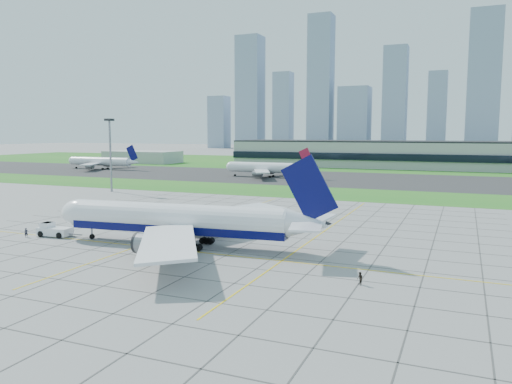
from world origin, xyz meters
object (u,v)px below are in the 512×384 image
crew_far (360,279)px  pushback_tug (53,230)px  airliner (180,220)px  crew_near (26,233)px  light_mast (110,146)px  distant_jet_0 (101,161)px  distant_jet_1 (267,168)px

crew_far → pushback_tug: bearing=-133.3°
airliner → crew_far: bearing=-23.1°
pushback_tug → crew_far: (63.54, -8.68, -0.29)m
crew_far → crew_near: bearing=-130.4°
light_mast → airliner: 93.02m
crew_near → crew_far: 68.02m
distant_jet_0 → crew_near: bearing=-54.5°
light_mast → airliner: bearing=-43.7°
pushback_tug → crew_far: bearing=-13.3°
crew_near → distant_jet_1: size_ratio=0.04×
crew_far → distant_jet_0: 238.46m
distant_jet_0 → distant_jet_1: (105.04, -10.63, -0.00)m
airliner → crew_far: 37.43m
crew_far → airliner: bearing=-143.1°
airliner → distant_jet_0: 205.08m
light_mast → crew_far: (102.28, -75.00, -15.26)m
airliner → distant_jet_1: (-36.77, 137.51, -0.23)m
pushback_tug → crew_near: size_ratio=5.31×
pushback_tug → crew_far: pushback_tug is taller
airliner → pushback_tug: bearing=179.8°
airliner → distant_jet_0: bearing=128.3°
pushback_tug → distant_jet_0: 188.88m
light_mast → distant_jet_1: bearing=67.9°
pushback_tug → distant_jet_0: distant_jet_0 is taller
airliner → crew_near: airliner is taller
airliner → distant_jet_1: bearing=99.5°
airliner → crew_far: size_ratio=30.02×
airliner → distant_jet_0: (-141.81, 148.15, -0.23)m
crew_far → distant_jet_1: 165.45m
crew_far → distant_jet_0: (-177.30, 159.42, 3.57)m
airliner → distant_jet_1: airliner is taller
pushback_tug → distant_jet_1: size_ratio=0.23×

